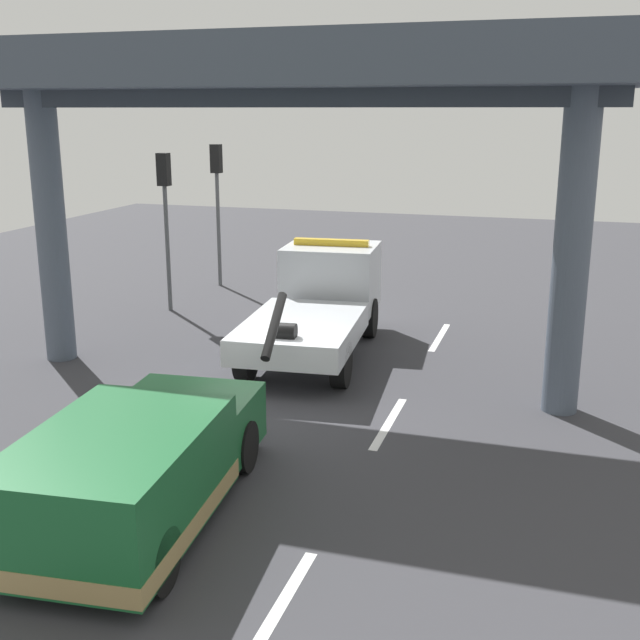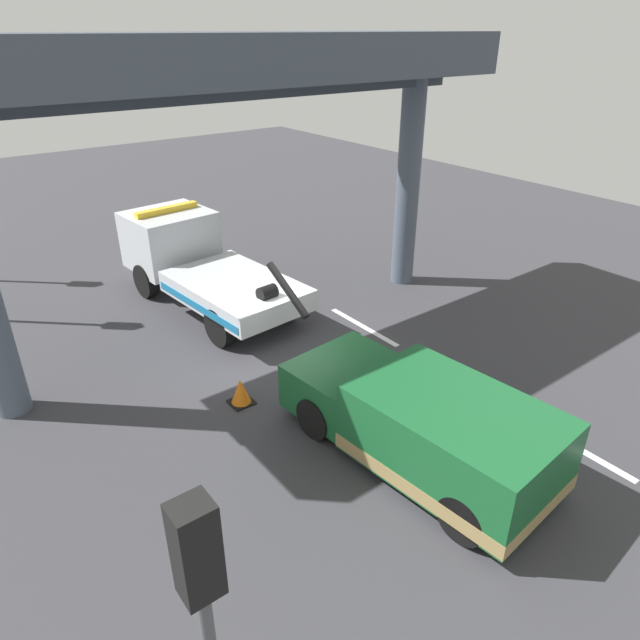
{
  "view_description": "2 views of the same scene",
  "coord_description": "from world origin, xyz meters",
  "px_view_note": "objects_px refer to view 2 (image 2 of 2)",
  "views": [
    {
      "loc": [
        -13.52,
        -5.47,
        5.67
      ],
      "look_at": [
        0.93,
        -0.97,
        1.62
      ],
      "focal_mm": 44.44,
      "sensor_mm": 36.0,
      "label": 1
    },
    {
      "loc": [
        -9.88,
        6.37,
        7.1
      ],
      "look_at": [
        -0.82,
        -0.52,
        1.19
      ],
      "focal_mm": 31.73,
      "sensor_mm": 36.0,
      "label": 2
    }
  ],
  "objects_px": {
    "tow_truck_white": "(196,261)",
    "towed_van_green": "(426,426)",
    "traffic_cone_orange": "(241,392)",
    "traffic_light_near": "(203,607)"
  },
  "relations": [
    {
      "from": "towed_van_green",
      "to": "tow_truck_white",
      "type": "bearing_deg",
      "value": 0.5
    },
    {
      "from": "tow_truck_white",
      "to": "traffic_light_near",
      "type": "relative_size",
      "value": 1.78
    },
    {
      "from": "tow_truck_white",
      "to": "towed_van_green",
      "type": "relative_size",
      "value": 1.37
    },
    {
      "from": "traffic_light_near",
      "to": "tow_truck_white",
      "type": "bearing_deg",
      "value": -25.13
    },
    {
      "from": "tow_truck_white",
      "to": "traffic_light_near",
      "type": "distance_m",
      "value": 12.51
    },
    {
      "from": "traffic_light_near",
      "to": "towed_van_green",
      "type": "bearing_deg",
      "value": -66.05
    },
    {
      "from": "towed_van_green",
      "to": "traffic_cone_orange",
      "type": "relative_size",
      "value": 9.28
    },
    {
      "from": "tow_truck_white",
      "to": "traffic_light_near",
      "type": "height_order",
      "value": "traffic_light_near"
    },
    {
      "from": "tow_truck_white",
      "to": "traffic_cone_orange",
      "type": "relative_size",
      "value": 12.68
    },
    {
      "from": "towed_van_green",
      "to": "traffic_light_near",
      "type": "relative_size",
      "value": 1.31
    }
  ]
}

